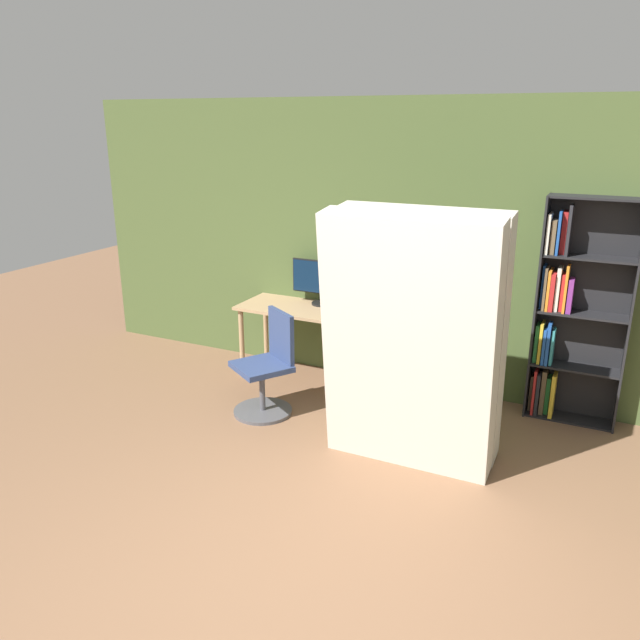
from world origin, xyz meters
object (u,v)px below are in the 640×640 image
monitor (322,280)px  bookshelf (570,314)px  mattress_far (421,335)px  mattress_near (409,347)px  office_chair (267,373)px

monitor → bookshelf: (2.30, 0.02, -0.05)m
bookshelf → mattress_far: same height
monitor → mattress_near: (1.34, -1.37, -0.02)m
office_chair → mattress_far: bearing=-2.9°
bookshelf → mattress_near: bearing=-124.7°
office_chair → mattress_near: (1.39, -0.35, 0.59)m
monitor → office_chair: monitor is taller
bookshelf → office_chair: bearing=-156.2°
bookshelf → mattress_far: bearing=-131.0°
monitor → bookshelf: size_ratio=0.33×
office_chair → monitor: bearing=87.2°
mattress_far → monitor: bearing=141.0°
office_chair → mattress_far: (1.39, -0.07, 0.59)m
office_chair → bookshelf: bookshelf is taller
office_chair → mattress_near: mattress_near is taller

